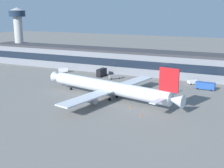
{
  "coord_description": "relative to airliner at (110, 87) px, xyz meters",
  "views": [
    {
      "loc": [
        61.64,
        -104.43,
        34.55
      ],
      "look_at": [
        13.01,
        1.87,
        5.0
      ],
      "focal_mm": 46.74,
      "sensor_mm": 36.0,
      "label": 1
    }
  ],
  "objects": [
    {
      "name": "ground_plane",
      "position": [
        -13.93,
        2.33,
        -4.64
      ],
      "size": [
        600.0,
        600.0,
        0.0
      ],
      "primitive_type": "plane",
      "color": "slate"
    },
    {
      "name": "terminal_building",
      "position": [
        -13.93,
        51.08,
        1.86
      ],
      "size": [
        184.8,
        16.0,
        12.95
      ],
      "color": "gray",
      "rests_on": "ground_plane"
    },
    {
      "name": "airliner",
      "position": [
        0.0,
        0.0,
        0.0
      ],
      "size": [
        63.37,
        54.93,
        15.6
      ],
      "color": "silver",
      "rests_on": "ground_plane"
    },
    {
      "name": "control_tower",
      "position": [
        -93.95,
        54.24,
        17.88
      ],
      "size": [
        10.78,
        10.78,
        36.56
      ],
      "color": "#B7B7B2",
      "rests_on": "ground_plane"
    },
    {
      "name": "catering_truck",
      "position": [
        -21.33,
        35.51,
        -2.35
      ],
      "size": [
        3.04,
        7.35,
        4.15
      ],
      "color": "black",
      "rests_on": "ground_plane"
    },
    {
      "name": "pushback_tractor",
      "position": [
        26.56,
        38.66,
        -3.59
      ],
      "size": [
        5.39,
        5.0,
        1.75
      ],
      "color": "white",
      "rests_on": "ground_plane"
    },
    {
      "name": "crew_van",
      "position": [
        -45.84,
        35.23,
        -3.18
      ],
      "size": [
        5.53,
        4.76,
        2.55
      ],
      "color": "white",
      "rests_on": "ground_plane"
    },
    {
      "name": "belt_loader",
      "position": [
        -12.37,
        33.05,
        -3.49
      ],
      "size": [
        5.9,
        5.98,
        1.95
      ],
      "color": "gray",
      "rests_on": "ground_plane"
    },
    {
      "name": "fuel_truck",
      "position": [
        33.01,
        30.41,
        -2.76
      ],
      "size": [
        8.57,
        3.37,
        3.35
      ],
      "color": "#2651A5",
      "rests_on": "ground_plane"
    },
    {
      "name": "traffic_cone_0",
      "position": [
        18.19,
        -13.69,
        -4.36
      ],
      "size": [
        0.46,
        0.46,
        0.57
      ],
      "primitive_type": "cone",
      "color": "#F2590C",
      "rests_on": "ground_plane"
    },
    {
      "name": "traffic_cone_1",
      "position": [
        11.69,
        -7.07,
        -4.29
      ],
      "size": [
        0.56,
        0.56,
        0.71
      ],
      "primitive_type": "cone",
      "color": "#F2590C",
      "rests_on": "ground_plane"
    },
    {
      "name": "traffic_cone_2",
      "position": [
        -10.5,
        -14.43,
        -4.28
      ],
      "size": [
        0.58,
        0.58,
        0.72
      ],
      "primitive_type": "cone",
      "color": "#F2590C",
      "rests_on": "ground_plane"
    }
  ]
}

